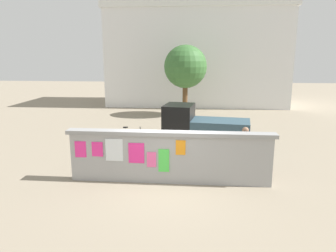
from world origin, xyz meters
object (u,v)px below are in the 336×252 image
Objects in this scene: motorcycle at (109,154)px; person_walking at (245,146)px; bicycle_near at (129,140)px; tree_roadside at (185,67)px; auto_rickshaw_truck at (202,127)px.

motorcycle is 1.16× the size of person_walking.
bicycle_near is 5.21m from person_walking.
auto_rickshaw_truck is at bearing -82.44° from tree_roadside.
motorcycle is (-3.31, -2.69, -0.44)m from auto_rickshaw_truck.
tree_roadside is at bearing 77.40° from motorcycle.
auto_rickshaw_truck is 2.24× the size of bicycle_near.
person_walking is (4.70, -0.33, 0.52)m from motorcycle.
motorcycle is at bearing -95.84° from bicycle_near.
auto_rickshaw_truck is 3.32m from person_walking.
motorcycle is 4.74m from person_walking.
motorcycle is at bearing -102.60° from tree_roadside.
person_walking is (1.39, -3.01, 0.09)m from auto_rickshaw_truck.
tree_roadside is (-2.40, 10.61, 2.18)m from person_walking.
person_walking is at bearing -65.20° from auto_rickshaw_truck.
auto_rickshaw_truck is at bearing 114.80° from person_walking.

